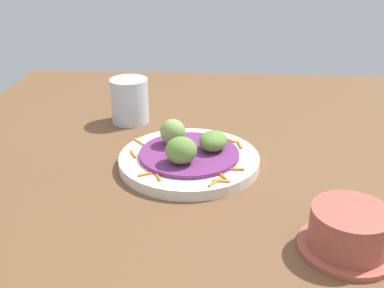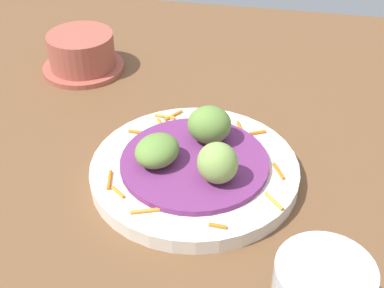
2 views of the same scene
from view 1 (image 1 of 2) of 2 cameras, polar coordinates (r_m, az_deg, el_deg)
name	(u,v)px [view 1 (image 1 of 2)]	position (r cm, az deg, el deg)	size (l,w,h in cm)	color
table_surface	(216,163)	(84.54, 2.94, -2.38)	(110.00, 110.00, 2.00)	brown
main_plate	(189,160)	(81.17, -0.36, -2.04)	(24.58, 24.58, 1.86)	silver
cabbage_bed	(189,154)	(80.59, -0.36, -1.22)	(17.42, 17.42, 0.72)	#702D6B
carrot_garnish	(195,157)	(79.75, 0.37, -1.64)	(20.58, 20.17, 0.40)	orange
guac_scoop_left	(181,150)	(75.76, -1.35, -0.79)	(4.78, 5.28, 4.56)	olive
guac_scoop_center	(213,141)	(80.65, 2.62, 0.38)	(5.59, 4.79, 3.36)	olive
guac_scoop_right	(173,132)	(82.38, -2.38, 1.46)	(4.58, 4.33, 4.76)	#84A851
terracotta_bowl	(349,232)	(63.07, 18.76, -10.18)	(12.65, 12.65, 6.03)	#A85142
water_glass	(130,101)	(99.53, -7.68, 5.32)	(7.98, 7.98, 9.43)	silver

